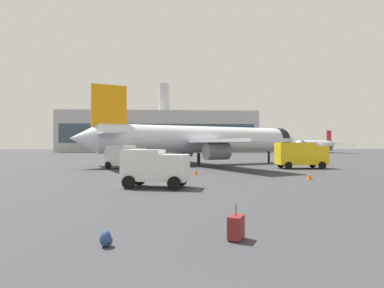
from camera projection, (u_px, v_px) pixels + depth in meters
airplane_at_gate at (202, 140)px, 45.34m from camera, size 34.26×31.42×10.50m
airplane_taxiing at (316, 145)px, 111.37m from camera, size 24.11×22.07×8.32m
service_truck at (125, 156)px, 37.65m from camera, size 5.18×4.59×2.90m
fuel_truck at (300, 154)px, 38.73m from camera, size 6.05×2.84×3.20m
cargo_van at (155, 166)px, 21.40m from camera, size 4.74×3.18×2.60m
safety_cone_near at (310, 175)px, 26.26m from camera, size 0.44×0.44×0.78m
safety_cone_mid at (290, 160)px, 50.73m from camera, size 0.44×0.44×0.77m
safety_cone_far at (196, 171)px, 30.76m from camera, size 0.44×0.44×0.68m
rolling_suitcase at (236, 227)px, 9.68m from camera, size 0.64×0.75×1.10m
traveller_backpack at (106, 239)px, 9.01m from camera, size 0.36×0.40×0.48m
terminal_building at (160, 132)px, 128.72m from camera, size 77.36×21.72×28.01m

